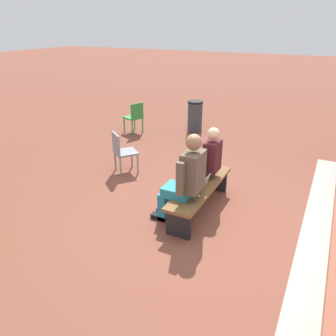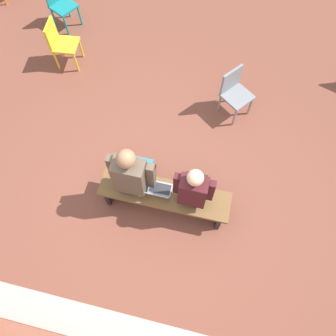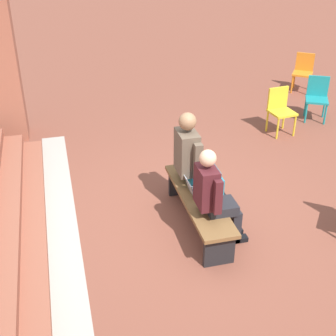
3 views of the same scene
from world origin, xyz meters
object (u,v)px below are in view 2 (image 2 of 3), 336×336
(plastic_chair_by_pillar, at_px, (60,2))
(person_student, at_px, (194,187))
(bench, at_px, (165,196))
(person_adult, at_px, (133,172))
(laptop, at_px, (159,191))
(plastic_chair_foreground, at_px, (60,42))
(plastic_chair_far_left, at_px, (234,91))

(plastic_chair_by_pillar, bearing_deg, person_student, 134.51)
(person_student, bearing_deg, bench, 9.85)
(person_adult, height_order, laptop, person_adult)
(plastic_chair_foreground, bearing_deg, person_student, 140.95)
(bench, bearing_deg, laptop, 9.25)
(laptop, distance_m, plastic_chair_far_left, 2.11)
(person_adult, bearing_deg, laptop, 166.61)
(bench, distance_m, plastic_chair_by_pillar, 4.38)
(bench, distance_m, plastic_chair_far_left, 2.07)
(person_student, relative_size, plastic_chair_foreground, 1.55)
(plastic_chair_foreground, bearing_deg, plastic_chair_far_left, 172.86)
(laptop, xyz_separation_m, plastic_chair_foreground, (2.36, -2.36, -0.02))
(plastic_chair_by_pillar, bearing_deg, bench, 130.40)
(bench, xyz_separation_m, plastic_chair_foreground, (2.44, -2.35, 0.13))
(person_adult, height_order, plastic_chair_by_pillar, person_adult)
(bench, bearing_deg, plastic_chair_far_left, -108.98)
(laptop, relative_size, plastic_chair_far_left, 0.38)
(bench, height_order, person_adult, person_adult)
(person_student, relative_size, plastic_chair_by_pillar, 1.55)
(plastic_chair_by_pillar, height_order, plastic_chair_far_left, same)
(laptop, bearing_deg, person_student, -170.25)
(person_student, height_order, plastic_chair_foreground, person_student)
(bench, height_order, plastic_chair_foreground, plastic_chair_foreground)
(bench, bearing_deg, plastic_chair_foreground, -43.93)
(person_student, distance_m, laptop, 0.50)
(laptop, relative_size, plastic_chair_by_pillar, 0.38)
(person_adult, height_order, plastic_chair_foreground, person_adult)
(person_adult, relative_size, plastic_chair_far_left, 1.71)
(bench, distance_m, person_student, 0.52)
(person_student, bearing_deg, laptop, 9.75)
(bench, relative_size, laptop, 5.62)
(plastic_chair_foreground, xyz_separation_m, plastic_chair_by_pillar, (0.40, -0.99, 0.00))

